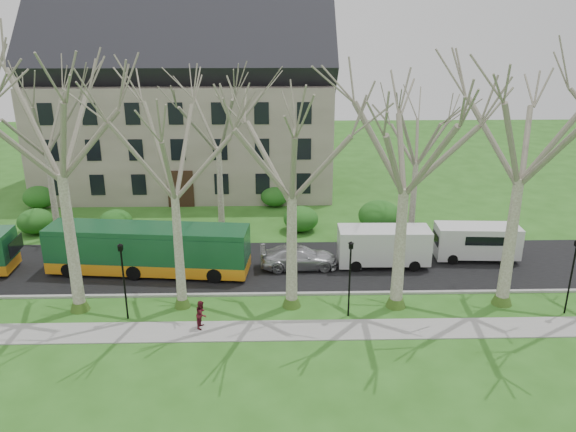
{
  "coord_description": "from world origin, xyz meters",
  "views": [
    {
      "loc": [
        2.04,
        -28.01,
        15.47
      ],
      "look_at": [
        2.8,
        3.0,
        4.41
      ],
      "focal_mm": 35.0,
      "sensor_mm": 36.0,
      "label": 1
    }
  ],
  "objects_px": {
    "pedestrian_b": "(202,314)",
    "sedan": "(299,257)",
    "bus_follow": "(149,249)",
    "van_a": "(383,247)",
    "van_b": "(477,242)"
  },
  "relations": [
    {
      "from": "van_a",
      "to": "van_b",
      "type": "xyz_separation_m",
      "value": [
        6.41,
        0.84,
        -0.09
      ]
    },
    {
      "from": "sedan",
      "to": "van_b",
      "type": "xyz_separation_m",
      "value": [
        11.91,
        1.09,
        0.46
      ]
    },
    {
      "from": "bus_follow",
      "to": "van_a",
      "type": "bearing_deg",
      "value": 8.6
    },
    {
      "from": "bus_follow",
      "to": "sedan",
      "type": "bearing_deg",
      "value": 8.59
    },
    {
      "from": "van_a",
      "to": "sedan",
      "type": "bearing_deg",
      "value": -176.4
    },
    {
      "from": "van_a",
      "to": "pedestrian_b",
      "type": "relative_size",
      "value": 3.84
    },
    {
      "from": "pedestrian_b",
      "to": "sedan",
      "type": "bearing_deg",
      "value": -26.18
    },
    {
      "from": "van_b",
      "to": "van_a",
      "type": "bearing_deg",
      "value": -169.36
    },
    {
      "from": "van_b",
      "to": "pedestrian_b",
      "type": "height_order",
      "value": "van_b"
    },
    {
      "from": "sedan",
      "to": "van_b",
      "type": "height_order",
      "value": "van_b"
    },
    {
      "from": "van_a",
      "to": "pedestrian_b",
      "type": "xyz_separation_m",
      "value": [
        -10.91,
        -7.54,
        -0.52
      ]
    },
    {
      "from": "bus_follow",
      "to": "van_a",
      "type": "height_order",
      "value": "bus_follow"
    },
    {
      "from": "bus_follow",
      "to": "van_b",
      "type": "xyz_separation_m",
      "value": [
        21.44,
        1.5,
        -0.39
      ]
    },
    {
      "from": "bus_follow",
      "to": "sedan",
      "type": "relative_size",
      "value": 2.52
    },
    {
      "from": "van_a",
      "to": "bus_follow",
      "type": "bearing_deg",
      "value": -176.4
    }
  ]
}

